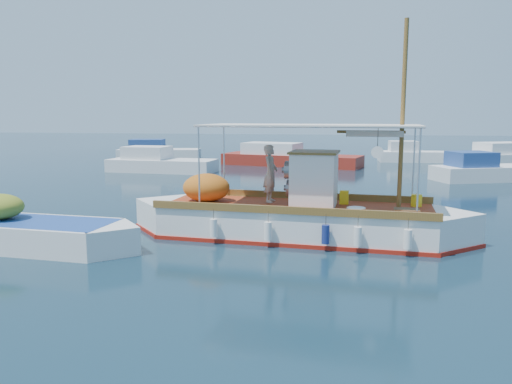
# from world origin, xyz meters

# --- Properties ---
(ground) EXTENTS (160.00, 160.00, 0.00)m
(ground) POSITION_xyz_m (0.00, 0.00, 0.00)
(ground) COLOR black
(ground) RESTS_ON ground
(fishing_caique) EXTENTS (10.32, 3.43, 6.31)m
(fishing_caique) POSITION_xyz_m (0.26, 0.76, 0.55)
(fishing_caique) COLOR white
(fishing_caique) RESTS_ON ground
(dinghy) EXTENTS (6.76, 2.23, 1.65)m
(dinghy) POSITION_xyz_m (-6.83, -1.75, 0.35)
(dinghy) COLOR white
(dinghy) RESTS_ON ground
(bg_boat_nw) EXTENTS (6.92, 2.84, 1.80)m
(bg_boat_nw) POSITION_xyz_m (-9.92, 16.36, 0.49)
(bg_boat_nw) COLOR silver
(bg_boat_nw) RESTS_ON ground
(bg_boat_n) EXTENTS (10.26, 5.10, 1.80)m
(bg_boat_n) POSITION_xyz_m (-2.36, 21.78, 0.49)
(bg_boat_n) COLOR maroon
(bg_boat_n) RESTS_ON ground
(bg_boat_ne) EXTENTS (5.86, 4.01, 1.80)m
(bg_boat_ne) POSITION_xyz_m (9.09, 15.31, 0.49)
(bg_boat_ne) COLOR silver
(bg_boat_ne) RESTS_ON ground
(bg_boat_far_w) EXTENTS (6.92, 3.37, 1.80)m
(bg_boat_far_w) POSITION_xyz_m (-13.63, 25.57, 0.49)
(bg_boat_far_w) COLOR silver
(bg_boat_far_w) RESTS_ON ground
(bg_boat_far_n) EXTENTS (5.21, 2.30, 1.80)m
(bg_boat_far_n) POSITION_xyz_m (6.72, 26.36, 0.49)
(bg_boat_far_n) COLOR silver
(bg_boat_far_n) RESTS_ON ground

